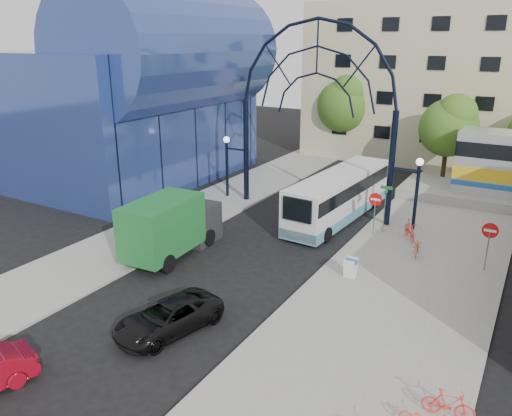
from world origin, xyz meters
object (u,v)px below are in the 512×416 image
Objects in this scene: do_not_enter_sign at (489,235)px; bike_near_a at (417,247)px; stop_sign at (375,203)px; sandwich_board at (350,266)px; tree_north_b at (346,103)px; gateway_arch at (316,79)px; bike_far_b at (449,404)px; black_suv at (168,317)px; bike_near_b at (410,230)px; street_name_sign at (385,199)px; green_truck at (172,225)px; city_bus at (339,195)px; tree_north_a at (450,125)px.

do_not_enter_sign is 1.48× the size of bike_near_a.
stop_sign is 6.20m from sandwich_board.
do_not_enter_sign is 0.31× the size of tree_north_b.
bike_far_b is (11.32, -15.32, -7.97)m from gateway_arch.
black_suv is at bearing -128.03° from bike_near_a.
black_suv is at bearing -86.35° from gateway_arch.
stop_sign is at bearing 157.20° from bike_near_b.
sandwich_board is (0.40, -6.62, -1.39)m from street_name_sign.
tree_north_b reaches higher than green_truck.
bike_near_a is at bearing -27.25° from city_bus.
tree_north_a is at bearing 86.04° from street_name_sign.
city_bus is (-3.64, 7.78, 0.80)m from sandwich_board.
stop_sign is 1.63× the size of bike_far_b.
do_not_enter_sign is at bearing 63.61° from black_suv.
city_bus is 15.54m from black_suv.
stop_sign is 2.53× the size of sandwich_board.
bike_near_a is at bearing 64.33° from sandwich_board.
street_name_sign is (-5.80, 2.60, 0.15)m from do_not_enter_sign.
bike_near_a is 1.09× the size of bike_far_b.
tree_north_b is at bearing 126.74° from do_not_enter_sign.
stop_sign is 0.89× the size of street_name_sign.
bike_near_a is at bearing 10.53° from bike_far_b.
bike_near_a is (2.49, -2.27, -1.57)m from street_name_sign.
gateway_arch reaches higher than bike_near_a.
tree_north_b reaches higher than bike_near_a.
gateway_arch is 1.95× the size of tree_north_a.
street_name_sign is at bearing 56.36° from stop_sign.
city_bus is at bearing 140.12° from bike_near_a.
bike_far_b is (15.20, -31.24, -4.68)m from tree_north_b.
do_not_enter_sign is 1.62× the size of bike_far_b.
street_name_sign reaches higher than stop_sign.
green_truck reaches higher than city_bus.
city_bus is at bearing 157.42° from do_not_enter_sign.
stop_sign is 1.49× the size of bike_near_a.
sandwich_board is 0.59× the size of bike_near_a.
city_bus reaches higher than street_name_sign.
tree_north_b is 32.36m from black_suv.
tree_north_b is 25.99m from green_truck.
black_suv is at bearing -55.76° from green_truck.
city_bus is (1.96, -0.24, -7.01)m from gateway_arch.
bike_near_a is (5.73, -3.43, -0.98)m from city_bus.
tree_north_b reaches higher than sandwich_board.
street_name_sign is 3.72m from bike_near_a.
stop_sign is at bearing 39.49° from green_truck.
bike_near_a is (7.69, -3.67, -8.00)m from gateway_arch.
bike_near_a is (2.09, 4.35, -0.18)m from sandwich_board.
city_bus is at bearing 148.22° from stop_sign.
do_not_enter_sign is 6.85m from sandwich_board.
tree_north_a is at bearing 4.03° from bike_far_b.
bike_near_b is (1.60, -0.34, -1.47)m from street_name_sign.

